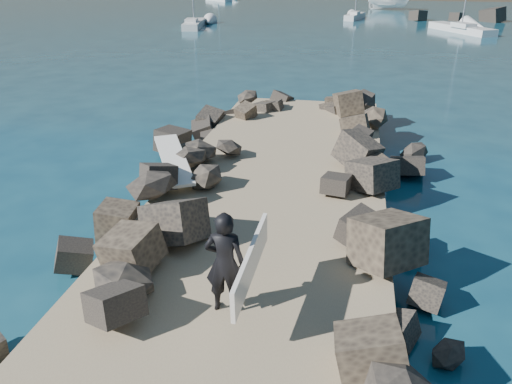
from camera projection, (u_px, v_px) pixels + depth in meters
ground at (264, 229)px, 12.67m from camera, size 800.00×800.00×0.00m
jetty at (247, 261)px, 10.76m from camera, size 6.00×26.00×0.60m
riprap_left at (130, 230)px, 11.63m from camera, size 2.60×22.00×1.00m
riprap_right at (385, 255)px, 10.62m from camera, size 2.60×22.00×1.00m
surfboard_resting at (174, 164)px, 13.99m from camera, size 1.89×2.61×0.09m
boat_imported at (389, 1)px, 73.03m from camera, size 6.69×3.27×2.48m
surfer_with_board at (229, 263)px, 8.41m from camera, size 0.89×2.35×1.89m
sailboat_b at (355, 16)px, 60.39m from camera, size 2.54×5.58×6.75m
sailboat_c at (461, 29)px, 48.95m from camera, size 5.47×8.03×9.73m
sailboat_a at (194, 24)px, 52.67m from camera, size 2.82×7.43×8.74m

